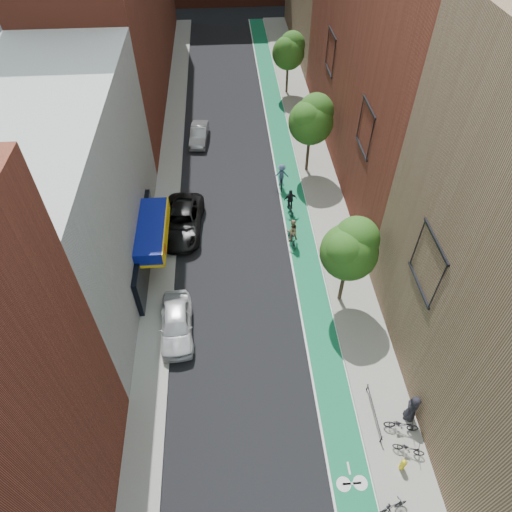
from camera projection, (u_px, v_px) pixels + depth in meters
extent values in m
plane|color=black|center=(266.00, 468.00, 22.09)|extent=(160.00, 160.00, 0.00)
cube|color=#136D3D|center=(285.00, 158.00, 40.22)|extent=(2.00, 68.00, 0.01)
cube|color=gray|center=(171.00, 162.00, 39.65)|extent=(2.00, 68.00, 0.15)
cube|color=gray|center=(313.00, 156.00, 40.30)|extent=(3.00, 68.00, 0.15)
cube|color=silver|center=(61.00, 199.00, 26.84)|extent=(8.00, 20.00, 12.00)
cube|color=maroon|center=(402.00, 24.00, 32.69)|extent=(8.00, 28.00, 22.00)
cylinder|color=#332619|center=(342.00, 283.00, 28.08)|extent=(0.24, 0.24, 3.30)
sphere|color=#275516|center=(349.00, 252.00, 26.11)|extent=(3.36, 3.36, 3.36)
sphere|color=#275516|center=(357.00, 239.00, 25.82)|extent=(2.64, 2.64, 2.64)
sphere|color=#275516|center=(346.00, 250.00, 25.54)|extent=(2.40, 2.40, 2.40)
cylinder|color=#332619|center=(308.00, 153.00, 37.67)|extent=(0.24, 0.24, 3.47)
sphere|color=#275516|center=(311.00, 122.00, 35.60)|extent=(3.53, 3.53, 3.53)
sphere|color=#275516|center=(316.00, 111.00, 35.28)|extent=(2.77, 2.77, 2.77)
sphere|color=#275516|center=(308.00, 118.00, 35.02)|extent=(2.52, 2.52, 2.52)
cylinder|color=#332619|center=(287.00, 79.00, 47.42)|extent=(0.24, 0.24, 3.19)
sphere|color=#275516|center=(288.00, 53.00, 45.52)|extent=(3.25, 3.25, 3.25)
sphere|color=#275516|center=(292.00, 45.00, 45.24)|extent=(2.55, 2.55, 2.55)
sphere|color=#275516|center=(286.00, 50.00, 44.96)|extent=(2.32, 2.32, 2.32)
imported|color=silver|center=(176.00, 324.00, 27.00)|extent=(2.14, 4.80, 1.60)
imported|color=black|center=(182.00, 221.00, 33.23)|extent=(3.26, 6.22, 1.67)
imported|color=gray|center=(199.00, 134.00, 41.65)|extent=(1.80, 4.27, 1.37)
imported|color=black|center=(292.00, 238.00, 32.44)|extent=(0.84, 1.77, 1.03)
imported|color=tan|center=(292.00, 230.00, 31.99)|extent=(0.98, 0.84, 1.76)
imported|color=black|center=(290.00, 208.00, 34.89)|extent=(0.72, 1.70, 0.87)
imported|color=black|center=(291.00, 199.00, 34.41)|extent=(1.02, 0.49, 1.68)
imported|color=black|center=(281.00, 183.00, 36.96)|extent=(0.56, 1.68, 0.99)
imported|color=#405474|center=(281.00, 174.00, 36.48)|extent=(1.20, 0.73, 1.80)
imported|color=black|center=(409.00, 448.00, 22.21)|extent=(1.62, 1.05, 0.80)
imported|color=black|center=(391.00, 507.00, 20.32)|extent=(1.71, 0.90, 0.99)
imported|color=black|center=(402.00, 425.00, 22.97)|extent=(1.83, 0.98, 0.91)
imported|color=black|center=(412.00, 408.00, 23.05)|extent=(0.94, 1.11, 1.92)
cylinder|color=yellow|center=(402.00, 465.00, 21.76)|extent=(0.26, 0.26, 0.60)
sphere|color=yellow|center=(404.00, 462.00, 21.49)|extent=(0.28, 0.28, 0.28)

